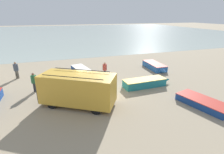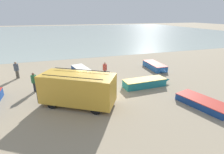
{
  "view_description": "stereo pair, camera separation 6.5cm",
  "coord_description": "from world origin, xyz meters",
  "px_view_note": "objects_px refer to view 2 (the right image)",
  "views": [
    {
      "loc": [
        -2.62,
        -12.98,
        6.08
      ],
      "look_at": [
        1.75,
        0.4,
        1.0
      ],
      "focal_mm": 28.0,
      "sensor_mm": 36.0,
      "label": 1
    },
    {
      "loc": [
        -2.56,
        -13.0,
        6.08
      ],
      "look_at": [
        1.75,
        0.4,
        1.0
      ],
      "focal_mm": 28.0,
      "sensor_mm": 36.0,
      "label": 2
    }
  ],
  "objects_px": {
    "fishing_rowboat_1": "(81,70)",
    "fishing_rowboat_3": "(204,103)",
    "fisherman_1": "(16,69)",
    "fisherman_2": "(34,80)",
    "parked_van": "(77,89)",
    "fisherman_0": "(105,68)",
    "fishing_rowboat_2": "(146,83)",
    "fishing_rowboat_0": "(155,66)"
  },
  "relations": [
    {
      "from": "fisherman_0",
      "to": "fisherman_1",
      "type": "relative_size",
      "value": 0.95
    },
    {
      "from": "fishing_rowboat_0",
      "to": "fishing_rowboat_3",
      "type": "height_order",
      "value": "fishing_rowboat_0"
    },
    {
      "from": "fishing_rowboat_1",
      "to": "fisherman_2",
      "type": "bearing_deg",
      "value": 118.27
    },
    {
      "from": "fishing_rowboat_2",
      "to": "fishing_rowboat_0",
      "type": "bearing_deg",
      "value": 49.07
    },
    {
      "from": "fisherman_1",
      "to": "fishing_rowboat_3",
      "type": "bearing_deg",
      "value": 66.58
    },
    {
      "from": "parked_van",
      "to": "fishing_rowboat_3",
      "type": "height_order",
      "value": "parked_van"
    },
    {
      "from": "fishing_rowboat_1",
      "to": "fisherman_0",
      "type": "distance_m",
      "value": 3.11
    },
    {
      "from": "fishing_rowboat_0",
      "to": "fisherman_2",
      "type": "distance_m",
      "value": 13.1
    },
    {
      "from": "fishing_rowboat_3",
      "to": "fisherman_2",
      "type": "xyz_separation_m",
      "value": [
        -11.39,
        6.35,
        0.73
      ]
    },
    {
      "from": "fishing_rowboat_1",
      "to": "fisherman_0",
      "type": "bearing_deg",
      "value": -148.49
    },
    {
      "from": "parked_van",
      "to": "fishing_rowboat_1",
      "type": "distance_m",
      "value": 7.24
    },
    {
      "from": "fishing_rowboat_1",
      "to": "fishing_rowboat_2",
      "type": "bearing_deg",
      "value": -150.1
    },
    {
      "from": "fishing_rowboat_3",
      "to": "fishing_rowboat_2",
      "type": "bearing_deg",
      "value": -171.42
    },
    {
      "from": "fisherman_1",
      "to": "fisherman_2",
      "type": "relative_size",
      "value": 1.03
    },
    {
      "from": "parked_van",
      "to": "fisherman_2",
      "type": "relative_size",
      "value": 3.3
    },
    {
      "from": "fisherman_0",
      "to": "fishing_rowboat_1",
      "type": "bearing_deg",
      "value": 156.13
    },
    {
      "from": "parked_van",
      "to": "fishing_rowboat_1",
      "type": "bearing_deg",
      "value": -68.36
    },
    {
      "from": "fisherman_0",
      "to": "fishing_rowboat_0",
      "type": "bearing_deg",
      "value": 31.23
    },
    {
      "from": "fishing_rowboat_2",
      "to": "fisherman_2",
      "type": "height_order",
      "value": "fisherman_2"
    },
    {
      "from": "fishing_rowboat_2",
      "to": "fishing_rowboat_1",
      "type": "bearing_deg",
      "value": 130.2
    },
    {
      "from": "parked_van",
      "to": "fisherman_1",
      "type": "xyz_separation_m",
      "value": [
        -5.07,
        7.37,
        -0.23
      ]
    },
    {
      "from": "fisherman_1",
      "to": "fisherman_2",
      "type": "xyz_separation_m",
      "value": [
        1.96,
        -4.01,
        -0.03
      ]
    },
    {
      "from": "fishing_rowboat_0",
      "to": "fishing_rowboat_1",
      "type": "height_order",
      "value": "fishing_rowboat_0"
    },
    {
      "from": "parked_van",
      "to": "fishing_rowboat_3",
      "type": "relative_size",
      "value": 1.25
    },
    {
      "from": "fishing_rowboat_0",
      "to": "fisherman_1",
      "type": "distance_m",
      "value": 14.88
    },
    {
      "from": "fishing_rowboat_2",
      "to": "fisherman_0",
      "type": "xyz_separation_m",
      "value": [
        -2.9,
        3.32,
        0.62
      ]
    },
    {
      "from": "fishing_rowboat_2",
      "to": "fisherman_1",
      "type": "distance_m",
      "value": 12.72
    },
    {
      "from": "fishing_rowboat_1",
      "to": "fisherman_1",
      "type": "distance_m",
      "value": 6.33
    },
    {
      "from": "parked_van",
      "to": "fishing_rowboat_2",
      "type": "relative_size",
      "value": 1.17
    },
    {
      "from": "fishing_rowboat_0",
      "to": "fisherman_2",
      "type": "bearing_deg",
      "value": -76.71
    },
    {
      "from": "fisherman_1",
      "to": "fishing_rowboat_0",
      "type": "bearing_deg",
      "value": 98.7
    },
    {
      "from": "fishing_rowboat_1",
      "to": "fisherman_0",
      "type": "height_order",
      "value": "fisherman_0"
    },
    {
      "from": "fishing_rowboat_2",
      "to": "fishing_rowboat_3",
      "type": "height_order",
      "value": "fishing_rowboat_2"
    },
    {
      "from": "fisherman_0",
      "to": "fisherman_2",
      "type": "bearing_deg",
      "value": -144.45
    },
    {
      "from": "parked_van",
      "to": "fishing_rowboat_2",
      "type": "height_order",
      "value": "parked_van"
    },
    {
      "from": "fishing_rowboat_1",
      "to": "fisherman_1",
      "type": "relative_size",
      "value": 2.39
    },
    {
      "from": "fishing_rowboat_2",
      "to": "fishing_rowboat_3",
      "type": "xyz_separation_m",
      "value": [
        2.05,
        -4.55,
        -0.09
      ]
    },
    {
      "from": "parked_van",
      "to": "fisherman_0",
      "type": "height_order",
      "value": "parked_van"
    },
    {
      "from": "fishing_rowboat_1",
      "to": "fishing_rowboat_3",
      "type": "bearing_deg",
      "value": -157.33
    },
    {
      "from": "parked_van",
      "to": "fisherman_1",
      "type": "height_order",
      "value": "parked_van"
    },
    {
      "from": "fisherman_1",
      "to": "fisherman_2",
      "type": "bearing_deg",
      "value": 40.47
    },
    {
      "from": "fishing_rowboat_0",
      "to": "fishing_rowboat_1",
      "type": "bearing_deg",
      "value": -95.78
    }
  ]
}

